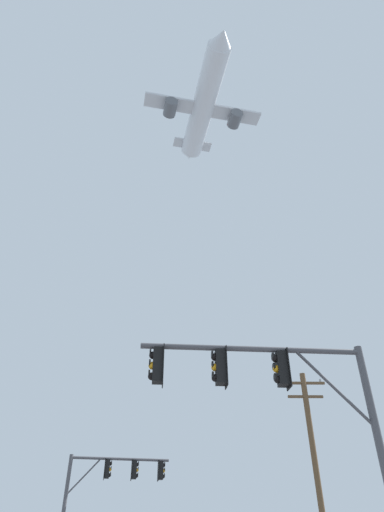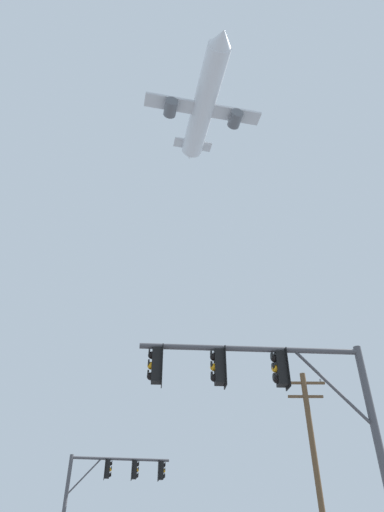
% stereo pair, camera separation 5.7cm
% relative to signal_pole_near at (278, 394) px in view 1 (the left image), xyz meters
% --- Properties ---
extents(signal_pole_near, '(6.04, 0.69, 6.00)m').
position_rel_signal_pole_near_xyz_m(signal_pole_near, '(0.00, 0.00, 0.00)').
color(signal_pole_near, '#4C4C51').
rests_on(signal_pole_near, ground).
extents(signal_pole_far, '(5.36, 1.19, 5.56)m').
position_rel_signal_pole_near_xyz_m(signal_pole_far, '(-6.42, 14.92, -0.35)').
color(signal_pole_far, '#4C4C51').
rests_on(signal_pole_far, ground).
extents(utility_pole, '(2.20, 0.28, 9.00)m').
position_rel_signal_pole_near_xyz_m(utility_pole, '(3.77, 11.28, 0.14)').
color(utility_pole, brown).
rests_on(utility_pole, ground).
extents(airplane, '(15.56, 20.14, 5.49)m').
position_rel_signal_pole_near_xyz_m(airplane, '(-0.34, 24.90, 44.89)').
color(airplane, white).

